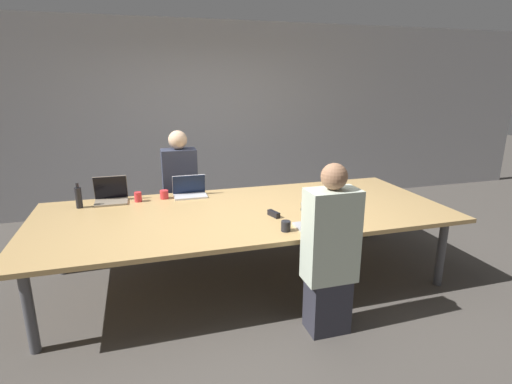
% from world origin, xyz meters
% --- Properties ---
extents(ground_plane, '(24.00, 24.00, 0.00)m').
position_xyz_m(ground_plane, '(0.00, 0.00, 0.00)').
color(ground_plane, '#4C4742').
extents(curtain_wall, '(12.00, 0.06, 2.80)m').
position_xyz_m(curtain_wall, '(0.00, 2.56, 1.40)').
color(curtain_wall, '#ADADB2').
rests_on(curtain_wall, ground_plane).
extents(conference_table, '(3.96, 1.67, 0.73)m').
position_xyz_m(conference_table, '(0.00, 0.00, 0.69)').
color(conference_table, tan).
rests_on(conference_table, ground_plane).
extents(laptop_near_midright, '(0.31, 0.26, 0.27)m').
position_xyz_m(laptop_near_midright, '(0.45, -0.66, 0.81)').
color(laptop_near_midright, '#B7B7BC').
rests_on(laptop_near_midright, conference_table).
extents(person_near_midright, '(0.40, 0.24, 1.38)m').
position_xyz_m(person_near_midright, '(0.41, -1.01, 0.67)').
color(person_near_midright, '#2D2D38').
rests_on(person_near_midright, ground_plane).
extents(cup_near_midright, '(0.08, 0.08, 0.09)m').
position_xyz_m(cup_near_midright, '(0.19, -0.62, 0.78)').
color(cup_near_midright, '#232328').
rests_on(cup_near_midright, conference_table).
extents(laptop_far_left, '(0.33, 0.26, 0.27)m').
position_xyz_m(laptop_far_left, '(-1.26, 0.68, 0.81)').
color(laptop_far_left, gray).
rests_on(laptop_far_left, conference_table).
extents(cup_far_left, '(0.07, 0.07, 0.10)m').
position_xyz_m(cup_far_left, '(-0.99, 0.60, 0.78)').
color(cup_far_left, red).
rests_on(cup_far_left, conference_table).
extents(bottle_far_left, '(0.06, 0.06, 0.25)m').
position_xyz_m(bottle_far_left, '(-1.55, 0.55, 0.84)').
color(bottle_far_left, black).
rests_on(bottle_far_left, conference_table).
extents(laptop_far_midleft, '(0.36, 0.22, 0.23)m').
position_xyz_m(laptop_far_midleft, '(-0.45, 0.66, 0.80)').
color(laptop_far_midleft, silver).
rests_on(laptop_far_midleft, conference_table).
extents(person_far_midleft, '(0.40, 0.24, 1.40)m').
position_xyz_m(person_far_midleft, '(-0.51, 1.09, 0.68)').
color(person_far_midleft, '#2D2D38').
rests_on(person_far_midleft, ground_plane).
extents(cup_far_midleft, '(0.09, 0.09, 0.09)m').
position_xyz_m(cup_far_midleft, '(-0.72, 0.64, 0.78)').
color(cup_far_midleft, red).
rests_on(cup_far_midleft, conference_table).
extents(stapler, '(0.08, 0.16, 0.05)m').
position_xyz_m(stapler, '(0.22, -0.24, 0.76)').
color(stapler, black).
rests_on(stapler, conference_table).
extents(notebook, '(0.18, 0.14, 0.02)m').
position_xyz_m(notebook, '(0.61, -0.21, 0.74)').
color(notebook, '#232328').
rests_on(notebook, conference_table).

